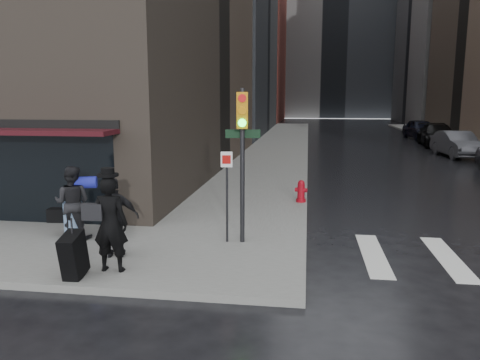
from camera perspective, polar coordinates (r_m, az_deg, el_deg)
The scene contains 13 objects.
ground at distance 10.26m, azimuth -3.36°, elevation -9.94°, with size 140.00×140.00×0.00m, color black.
sidewalk_left at distance 36.66m, azimuth 5.14°, elevation 4.63°, with size 4.00×50.00×0.15m, color slate.
sidewalk_right at distance 38.38m, azimuth 25.75°, elevation 3.92°, with size 3.00×50.00×0.15m, color slate.
bldg_left_far at distance 73.61m, azimuth -3.74°, elevation 17.43°, with size 22.00×20.00×26.00m, color maroon.
bldg_distant at distance 88.42m, azimuth 11.32°, elevation 17.98°, with size 40.00×12.00×32.00m, color slate.
man_overcoat at distance 9.38m, azimuth -16.39°, elevation -5.72°, with size 1.07×1.09×2.08m.
man_jeans at distance 11.85m, azimuth -19.77°, elevation -2.59°, with size 1.28×0.76×1.77m.
man_greycoat at distance 10.25m, azimuth -15.00°, elevation -4.45°, with size 1.07×0.68×1.70m.
traffic_light at distance 10.57m, azimuth 0.11°, elevation 4.30°, with size 0.89×0.46×3.56m.
fire_hydrant at distance 15.31m, azimuth 7.45°, elevation -1.48°, with size 0.42×0.32×0.72m.
parked_car_2 at distance 30.78m, azimuth 24.93°, elevation 4.00°, with size 1.62×4.64×1.53m, color #505055.
parked_car_3 at distance 36.92m, azimuth 22.92°, elevation 5.06°, with size 2.26×5.56×1.61m, color black.
parked_car_4 at distance 43.04m, azimuth 21.14°, elevation 5.81°, with size 1.97×4.89×1.67m, color black.
Camera 1 is at (1.96, -9.44, 3.50)m, focal length 35.00 mm.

